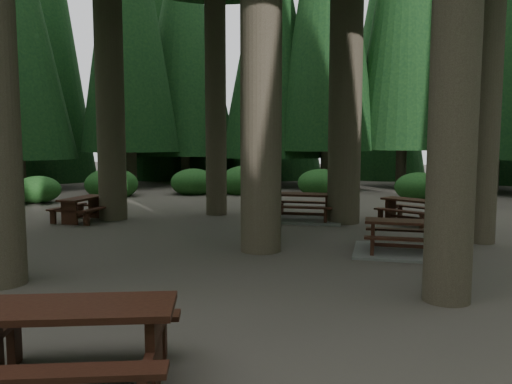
% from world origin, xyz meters
% --- Properties ---
extents(ground, '(80.00, 80.00, 0.00)m').
position_xyz_m(ground, '(0.00, 0.00, 0.00)').
color(ground, '#4F4840').
rests_on(ground, ground).
extents(picnic_table_a, '(2.07, 1.75, 0.67)m').
position_xyz_m(picnic_table_a, '(3.70, 0.51, 0.22)').
color(picnic_table_a, gray).
rests_on(picnic_table_a, ground).
extents(picnic_table_b, '(1.38, 1.67, 0.68)m').
position_xyz_m(picnic_table_b, '(-4.86, 2.99, 0.45)').
color(picnic_table_b, black).
rests_on(picnic_table_b, ground).
extents(picnic_table_c, '(2.31, 1.93, 0.77)m').
position_xyz_m(picnic_table_c, '(1.24, 4.42, 0.26)').
color(picnic_table_c, gray).
rests_on(picnic_table_c, ground).
extents(picnic_table_d, '(2.00, 1.92, 0.67)m').
position_xyz_m(picnic_table_d, '(4.23, 4.41, 0.45)').
color(picnic_table_d, black).
rests_on(picnic_table_d, ground).
extents(picnic_table_e, '(2.20, 1.95, 0.81)m').
position_xyz_m(picnic_table_e, '(0.19, -5.90, 0.54)').
color(picnic_table_e, black).
rests_on(picnic_table_e, ground).
extents(shrub_ring, '(23.86, 24.64, 1.49)m').
position_xyz_m(shrub_ring, '(0.70, 0.75, 0.40)').
color(shrub_ring, '#1D541C').
rests_on(shrub_ring, ground).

